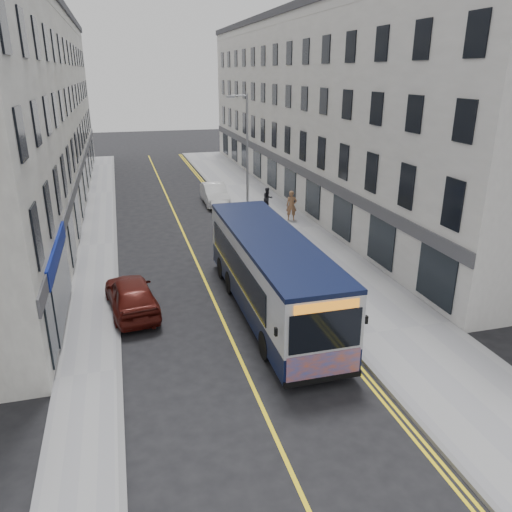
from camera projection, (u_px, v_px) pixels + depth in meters
ground at (231, 338)px, 18.41m from camera, size 140.00×140.00×0.00m
pavement_east at (287, 230)px, 30.79m from camera, size 4.50×64.00×0.12m
pavement_west at (97, 245)px, 28.00m from camera, size 2.00×64.00×0.12m
kerb_east at (252, 232)px, 30.23m from camera, size 0.18×64.00×0.13m
kerb_west at (116, 244)px, 28.25m from camera, size 0.18×64.00×0.13m
road_centre_line at (186, 239)px, 29.26m from camera, size 0.12×64.00×0.01m
road_dbl_yellow_inner at (245, 234)px, 30.14m from camera, size 0.10×64.00×0.01m
road_dbl_yellow_outer at (248, 234)px, 30.19m from camera, size 0.10×64.00×0.01m
terrace_east at (316, 110)px, 37.99m from camera, size 6.00×46.00×13.00m
terrace_west at (27, 116)px, 32.91m from camera, size 6.00×46.00×13.00m
streetlamp at (246, 156)px, 30.58m from camera, size 1.32×0.18×8.00m
city_bus at (270, 271)px, 19.79m from camera, size 2.61×11.18×3.25m
bicycle at (327, 294)px, 20.61m from camera, size 1.86×1.22×0.93m
pedestrian_near at (292, 206)px, 32.27m from camera, size 0.81×0.66×1.91m
pedestrian_far at (268, 199)px, 34.72m from camera, size 0.87×0.75×1.56m
car_white at (215, 194)px, 36.76m from camera, size 1.69×4.57×1.49m
car_maroon at (131, 295)px, 20.17m from camera, size 2.32×4.62×1.51m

